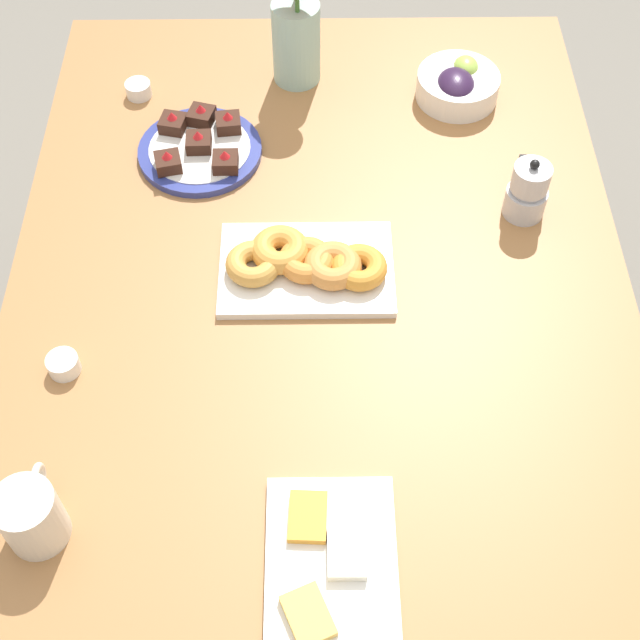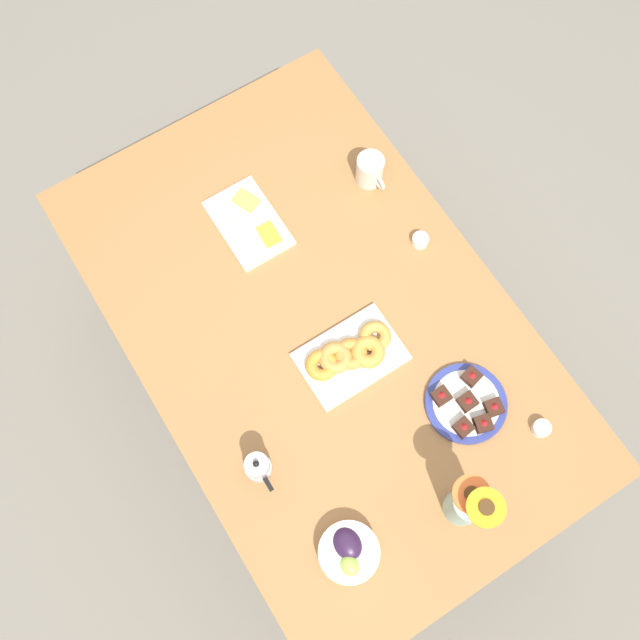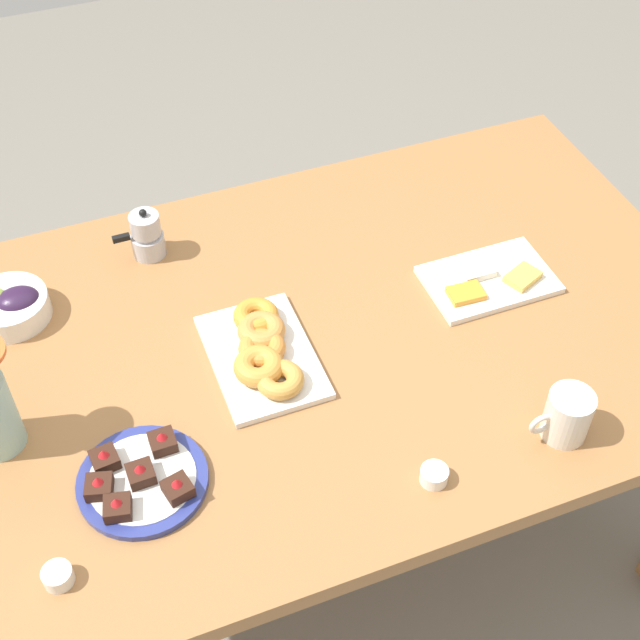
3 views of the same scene
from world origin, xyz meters
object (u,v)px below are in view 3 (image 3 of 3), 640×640
Objects in this scene: jam_cup_honey at (434,475)px; moka_pot at (147,236)px; cheese_platter at (489,280)px; coffee_mug at (567,415)px; dessert_plate at (141,480)px; grape_bowl at (10,306)px; croissant_platter at (263,351)px; dining_table at (320,363)px; jam_cup_berry at (58,576)px.

moka_pot is at bearing -66.82° from jam_cup_honey.
cheese_platter is 0.50m from jam_cup_honey.
coffee_mug is at bearing 80.91° from cheese_platter.
grape_bowl is at bearing -72.86° from dessert_plate.
cheese_platter is (-0.92, 0.26, -0.02)m from grape_bowl.
dessert_plate is at bearing -12.81° from coffee_mug.
moka_pot is at bearing -70.54° from croissant_platter.
cheese_platter reaches higher than jam_cup_honey.
croissant_platter is at bearing -145.86° from dessert_plate.
grape_bowl reaches higher than dining_table.
moka_pot reaches higher than croissant_platter.
grape_bowl is at bearing -36.47° from coffee_mug.
grape_bowl is 0.51m from croissant_platter.
coffee_mug reaches higher than dessert_plate.
cheese_platter is 0.81m from dessert_plate.
dessert_plate reaches higher than cheese_platter.
dessert_plate is at bearing -20.27° from jam_cup_honey.
croissant_platter reaches higher than jam_cup_honey.
jam_cup_honey and jam_cup_berry have the same top height.
jam_cup_berry is at bearing 38.47° from dessert_plate.
dessert_plate is at bearing 75.01° from moka_pot.
grape_bowl is 0.60m from jam_cup_berry.
croissant_platter reaches higher than cheese_platter.
dining_table is at bearing 1.24° from cheese_platter.
jam_cup_honey reaches higher than dining_table.
grape_bowl is 0.89m from jam_cup_honey.
dessert_plate reaches higher than croissant_platter.
cheese_platter is at bearing -99.09° from coffee_mug.
dessert_plate is 0.58m from moka_pot.
coffee_mug reaches higher than cheese_platter.
jam_cup_berry is at bearing 20.23° from cheese_platter.
croissant_platter is at bearing -63.22° from jam_cup_honey.
grape_bowl is 0.59× the size of cheese_platter.
dining_table is 0.45m from moka_pot.
coffee_mug is 0.26m from jam_cup_honey.
croissant_platter is at bearing 146.21° from grape_bowl.
dessert_plate is (0.28, 0.19, -0.01)m from croissant_platter.
coffee_mug is 2.43× the size of jam_cup_berry.
jam_cup_berry reaches higher than dining_table.
coffee_mug is 0.41× the size of croissant_platter.
dessert_plate is (0.78, 0.22, 0.00)m from cheese_platter.
dessert_plate is 1.86× the size of moka_pot.
coffee_mug reaches higher than jam_cup_honey.
dining_table is 33.33× the size of jam_cup_honey.
jam_cup_berry is at bearing -2.36° from coffee_mug.
jam_cup_honey is (0.32, 0.39, 0.01)m from cheese_platter.
cheese_platter is at bearing 164.49° from grape_bowl.
grape_bowl is 0.70× the size of dessert_plate.
jam_cup_honey is (-0.61, 0.65, -0.01)m from grape_bowl.
jam_cup_honey is at bearing 98.69° from dining_table.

